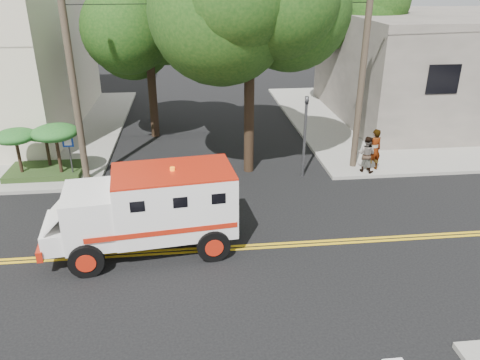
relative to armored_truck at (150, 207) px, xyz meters
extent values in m
plane|color=black|center=(2.43, -0.24, -1.54)|extent=(100.00, 100.00, 0.00)
cube|color=gray|center=(15.93, 13.26, -1.47)|extent=(17.00, 17.00, 0.15)
cube|color=#615A53|center=(17.43, 13.76, 1.61)|extent=(14.00, 12.00, 6.00)
cylinder|color=#382D23|center=(-3.17, 5.76, 2.96)|extent=(0.28, 0.28, 9.00)
cylinder|color=#382D23|center=(8.73, 5.96, 2.96)|extent=(0.28, 0.28, 9.00)
cylinder|color=black|center=(3.93, 6.26, 1.96)|extent=(0.44, 0.44, 7.00)
sphere|color=#13370F|center=(3.93, 6.26, 5.46)|extent=(5.32, 5.32, 5.32)
cylinder|color=black|center=(-0.57, 11.76, 1.26)|extent=(0.44, 0.44, 5.60)
sphere|color=#13370F|center=(-0.57, 11.76, 4.06)|extent=(3.92, 3.92, 3.92)
sphere|color=#13370F|center=(0.27, 11.20, 4.48)|extent=(3.36, 3.36, 3.36)
cylinder|color=black|center=(10.93, 15.76, 1.43)|extent=(0.44, 0.44, 5.95)
sphere|color=#13370F|center=(10.93, 15.76, 4.41)|extent=(4.20, 4.20, 4.20)
sphere|color=#13370F|center=(11.83, 15.16, 4.86)|extent=(3.60, 3.60, 3.60)
cylinder|color=#3F3F42|center=(6.23, 5.36, 0.26)|extent=(0.12, 0.12, 3.60)
imported|color=#3F3F42|center=(6.23, 5.36, 1.61)|extent=(0.15, 0.18, 0.90)
cylinder|color=#3F3F42|center=(-3.77, 5.96, -0.54)|extent=(0.06, 0.06, 2.00)
cube|color=#0C33A5|center=(-3.77, 5.90, 0.26)|extent=(0.45, 0.03, 0.45)
cube|color=#1E3314|center=(-5.07, 6.56, -1.27)|extent=(3.20, 2.00, 0.24)
cylinder|color=black|center=(-5.97, 6.26, -0.39)|extent=(0.14, 0.14, 1.52)
ellipsoid|color=#18521F|center=(-5.97, 6.26, 0.46)|extent=(1.73, 1.73, 0.60)
cylinder|color=black|center=(-4.97, 6.96, -0.47)|extent=(0.14, 0.14, 1.36)
ellipsoid|color=#18521F|center=(-4.97, 6.96, 0.29)|extent=(1.55, 1.55, 0.54)
cylinder|color=black|center=(-4.27, 6.06, -0.31)|extent=(0.14, 0.14, 1.68)
ellipsoid|color=#18521F|center=(-4.27, 6.06, 0.63)|extent=(1.91, 1.91, 0.66)
cube|color=white|center=(0.77, 0.09, 0.12)|extent=(3.92, 2.59, 1.99)
cube|color=white|center=(-1.78, -0.20, -0.07)|extent=(1.74, 2.25, 1.61)
cube|color=black|center=(-2.51, -0.29, 0.35)|extent=(0.24, 1.61, 0.66)
cube|color=white|center=(-2.77, -0.32, -0.55)|extent=(1.06, 1.98, 0.66)
cube|color=#B6200E|center=(-3.24, -0.37, -0.79)|extent=(0.40, 2.05, 0.33)
cube|color=#B6200E|center=(0.77, 0.09, 1.14)|extent=(3.92, 2.59, 0.06)
cylinder|color=black|center=(-1.85, -1.28, -1.02)|extent=(1.07, 0.42, 1.04)
cylinder|color=black|center=(-2.09, 0.83, -1.02)|extent=(1.07, 0.42, 1.04)
cylinder|color=black|center=(1.92, -0.85, -1.02)|extent=(1.07, 0.42, 1.04)
cylinder|color=black|center=(1.68, 1.26, -1.02)|extent=(1.07, 0.42, 1.04)
imported|color=gray|center=(9.44, 5.42, -0.45)|extent=(0.77, 0.58, 1.90)
imported|color=gray|center=(9.04, 5.26, -0.58)|extent=(1.00, 0.96, 1.63)
camera|label=1|loc=(1.39, -13.32, 6.73)|focal=35.00mm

